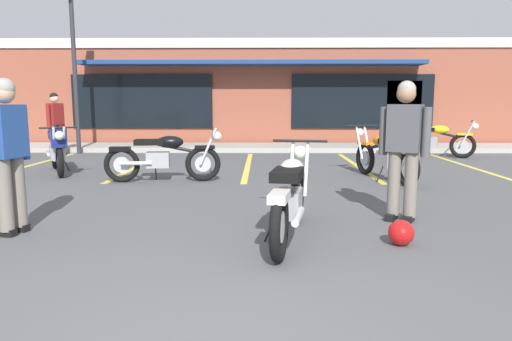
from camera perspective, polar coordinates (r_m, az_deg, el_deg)
The scene contains 14 objects.
ground_plane at distance 6.36m, azimuth -2.19°, elevation -4.58°, with size 80.00×80.00×0.00m, color #515154.
sidewalk_kerb at distance 14.09m, azimuth -0.57°, elevation 2.85°, with size 22.00×1.80×0.14m, color #A8A59E.
brick_storefront_building at distance 17.87m, azimuth -0.29°, elevation 9.29°, with size 17.58×6.59×3.42m.
painted_stall_lines at distance 10.52m, azimuth -1.02°, elevation 0.60°, with size 10.01×4.80×0.01m.
motorcycle_foreground_classic at distance 4.87m, azimuth 4.23°, elevation -3.04°, with size 0.77×2.09×0.98m.
motorcycle_red_sportbike at distance 8.87m, azimuth 15.46°, elevation 1.84°, with size 0.96×2.05×0.98m.
motorcycle_black_cruiser at distance 8.51m, azimuth -11.23°, elevation 1.72°, with size 2.11×0.66×0.98m.
motorcycle_blue_standard at distance 10.15m, azimuth -23.24°, elevation 2.62°, with size 1.25×1.92×0.98m.
motorcycle_green_cafe_racer at distance 13.08m, azimuth 20.97°, elevation 3.59°, with size 1.95×1.20×0.98m.
person_in_black_shirt at distance 5.80m, azimuth 17.68°, elevation 3.30°, with size 0.57×0.41×1.68m.
person_in_shorts_foreground at distance 5.61m, azimuth -28.09°, elevation 2.54°, with size 0.34×0.61×1.68m.
person_by_back_row at distance 13.47m, azimuth -23.33°, elevation 5.67°, with size 0.36×0.60×1.68m.
helmet_on_pavement at distance 4.92m, azimuth 17.35°, elevation -7.29°, with size 0.26×0.26×0.26m.
parking_lot_lamp_post at distance 13.90m, azimuth -21.68°, elevation 14.66°, with size 0.24×0.76×4.73m.
Camera 1 is at (0.32, -2.45, 1.42)m, focal length 32.66 mm.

